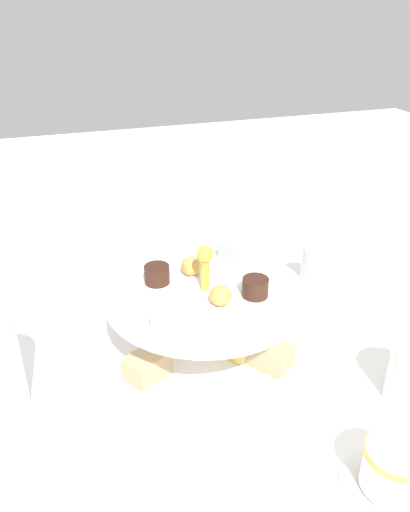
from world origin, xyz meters
The scene contains 5 objects.
ground_plane centered at (0.00, 0.00, 0.00)m, with size 2.40×2.40×0.00m, color white.
tiered_serving_stand centered at (0.00, 0.00, 0.04)m, with size 0.29×0.29×0.15m.
teacup_with_saucer centered at (0.10, -0.24, 0.02)m, with size 0.09×0.09×0.05m.
butter_knife_left centered at (-0.07, 0.29, 0.00)m, with size 0.17×0.01×0.00m, color silver.
water_glass_mid_back centered at (0.21, 0.08, 0.04)m, with size 0.06×0.06×0.08m, color silver.
Camera 1 is at (-0.16, -0.48, 0.40)m, focal length 35.36 mm.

